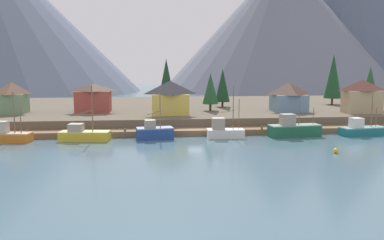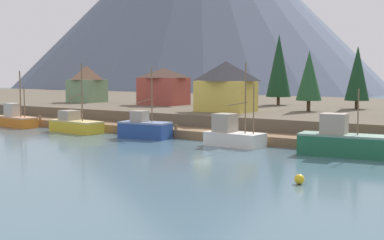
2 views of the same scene
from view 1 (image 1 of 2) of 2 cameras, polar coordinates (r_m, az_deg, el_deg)
name	(u,v)px [view 1 (image 1 of 2)]	position (r m, az deg, el deg)	size (l,w,h in m)	color
ground_plane	(184,123)	(90.20, -1.09, -0.47)	(400.00, 400.00, 1.00)	#476675
dock	(193,132)	(72.34, 0.21, -1.65)	(80.00, 4.00, 1.60)	brown
shoreline_bank	(180,110)	(101.86, -1.72, 1.44)	(400.00, 56.00, 2.50)	brown
mountain_central_peak	(281,25)	(223.82, 12.39, 12.91)	(125.11, 125.11, 67.44)	slate
mountain_east_peak	(348,17)	(239.63, 21.07, 13.35)	(93.28, 93.28, 76.83)	#4C566B
fishing_boat_orange	(7,135)	(71.62, -24.64, -1.95)	(7.63, 3.53, 8.00)	#CC6B1E
fishing_boat_yellow	(84,134)	(68.66, -15.00, -1.98)	(8.34, 3.73, 8.93)	gold
fishing_boat_blue	(154,132)	(67.93, -5.33, -1.72)	(6.32, 3.50, 8.32)	navy
fishing_boat_white	(224,131)	(69.27, 4.49, -1.53)	(6.37, 3.29, 8.78)	silver
fishing_boat_green	(293,129)	(72.31, 14.09, -1.23)	(9.22, 3.69, 6.30)	#1E5B3D
fishing_boat_teal	(362,130)	(77.51, 22.79, -1.26)	(8.42, 3.84, 7.45)	#196B70
house_yellow	(170,97)	(80.58, -3.09, 3.19)	(7.53, 5.40, 6.78)	gold
house_tan	(362,96)	(90.64, 22.81, 3.13)	(7.48, 4.45, 6.90)	tan
house_blue	(289,97)	(89.35, 13.45, 3.21)	(6.89, 7.11, 6.14)	#6689A8
house_green	(12,97)	(90.67, -23.99, 2.93)	(5.75, 5.31, 6.47)	#6B8E66
house_red	(93,97)	(88.44, -13.74, 3.10)	(7.58, 5.46, 5.99)	#9E4238
conifer_near_left	(370,84)	(99.50, 23.76, 4.63)	(3.98, 3.98, 9.57)	#4C3823
conifer_near_right	(333,76)	(108.64, 19.25, 5.84)	(4.39, 4.39, 12.68)	#4C3823
conifer_mid_left	(210,89)	(88.10, 2.62, 4.45)	(3.47, 3.47, 8.20)	#4C3823
conifer_mid_right	(166,80)	(97.25, -3.63, 5.64)	(3.98, 3.98, 11.41)	#4C3823
conifer_back_left	(223,85)	(96.66, 4.33, 4.90)	(3.49, 3.49, 9.07)	#4C3823
channel_buoy	(336,151)	(60.33, 19.60, -4.09)	(0.70, 0.70, 0.70)	gold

